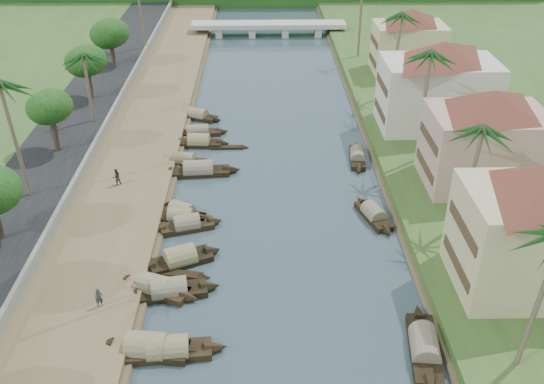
{
  "coord_description": "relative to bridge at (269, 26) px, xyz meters",
  "views": [
    {
      "loc": [
        -1.75,
        -38.57,
        30.67
      ],
      "look_at": [
        -0.68,
        11.07,
        2.0
      ],
      "focal_mm": 40.0,
      "sensor_mm": 36.0,
      "label": 1
    }
  ],
  "objects": [
    {
      "name": "road",
      "position": [
        -24.5,
        -52.0,
        -1.02
      ],
      "size": [
        8.0,
        180.0,
        1.4
      ],
      "primitive_type": "cube",
      "color": "black",
      "rests_on": "ground"
    },
    {
      "name": "palm_5",
      "position": [
        -24.0,
        -59.82,
        10.59
      ],
      "size": [
        3.2,
        3.2,
        12.75
      ],
      "color": "#6E6049",
      "rests_on": "ground"
    },
    {
      "name": "sampan_3",
      "position": [
        -8.95,
        -73.44,
        -1.31
      ],
      "size": [
        8.33,
        3.12,
        2.2
      ],
      "rotation": [
        0.0,
        0.0,
        0.18
      ],
      "color": "black",
      "rests_on": "ground"
    },
    {
      "name": "tree_5",
      "position": [
        -24.0,
        -20.1,
        4.26
      ],
      "size": [
        5.17,
        5.17,
        6.77
      ],
      "color": "#4C3B2B",
      "rests_on": "ground"
    },
    {
      "name": "right_bank",
      "position": [
        19.0,
        -52.0,
        -1.12
      ],
      "size": [
        16.0,
        180.0,
        1.2
      ],
      "primitive_type": "cube",
      "color": "#315120",
      "rests_on": "ground"
    },
    {
      "name": "sampan_12",
      "position": [
        -9.3,
        -43.55,
        -1.32
      ],
      "size": [
        7.81,
        2.31,
        1.88
      ],
      "rotation": [
        0.0,
        0.0,
        0.12
      ],
      "color": "black",
      "rests_on": "ground"
    },
    {
      "name": "tree_3",
      "position": [
        -24.0,
        -50.06,
        4.65
      ],
      "size": [
        4.37,
        4.37,
        6.86
      ],
      "color": "#4C3B2B",
      "rests_on": "ground"
    },
    {
      "name": "sampan_15",
      "position": [
        8.84,
        -62.67,
        -1.31
      ],
      "size": [
        3.54,
        7.31,
        1.97
      ],
      "rotation": [
        0.0,
        0.0,
        1.87
      ],
      "color": "black",
      "rests_on": "ground"
    },
    {
      "name": "sampan_16",
      "position": [
        9.06,
        -50.56,
        -1.32
      ],
      "size": [
        2.04,
        7.65,
        1.89
      ],
      "rotation": [
        0.0,
        0.0,
        1.48
      ],
      "color": "black",
      "rests_on": "ground"
    },
    {
      "name": "tree_6",
      "position": [
        24.0,
        -43.5,
        4.32
      ],
      "size": [
        4.46,
        4.46,
        6.77
      ],
      "color": "#4C3B2B",
      "rests_on": "ground"
    },
    {
      "name": "sampan_14",
      "position": [
        9.45,
        -79.96,
        -1.31
      ],
      "size": [
        2.83,
        9.48,
        2.25
      ],
      "rotation": [
        0.0,
        0.0,
        1.45
      ],
      "color": "black",
      "rests_on": "ground"
    },
    {
      "name": "palm_1",
      "position": [
        16.0,
        -65.8,
        8.71
      ],
      "size": [
        3.2,
        3.2,
        11.0
      ],
      "color": "#6E6049",
      "rests_on": "ground"
    },
    {
      "name": "palm_3",
      "position": [
        16.0,
        -33.64,
        9.98
      ],
      "size": [
        3.2,
        3.2,
        12.32
      ],
      "color": "#6E6049",
      "rests_on": "ground"
    },
    {
      "name": "building_distant",
      "position": [
        19.99,
        -24.0,
        4.16
      ],
      "size": [
        12.62,
        12.62,
        9.2
      ],
      "color": "beige",
      "rests_on": "right_bank"
    },
    {
      "name": "sampan_13",
      "position": [
        -9.72,
        -38.46,
        -1.31
      ],
      "size": [
        6.95,
        4.18,
        1.95
      ],
      "rotation": [
        0.0,
        0.0,
        -0.42
      ],
      "color": "black",
      "rests_on": "ground"
    },
    {
      "name": "ground",
      "position": [
        -0.0,
        -72.0,
        -1.72
      ],
      "size": [
        220.0,
        220.0,
        0.0
      ],
      "primitive_type": "plane",
      "color": "#33434D",
      "rests_on": "ground"
    },
    {
      "name": "sampan_5",
      "position": [
        -8.55,
        -69.31,
        -1.3
      ],
      "size": [
        7.53,
        4.82,
        2.37
      ],
      "rotation": [
        0.0,
        0.0,
        0.44
      ],
      "color": "black",
      "rests_on": "ground"
    },
    {
      "name": "left_bank",
      "position": [
        -16.0,
        -52.0,
        -1.32
      ],
      "size": [
        10.0,
        180.0,
        0.8
      ],
      "primitive_type": "cube",
      "color": "brown",
      "rests_on": "ground"
    },
    {
      "name": "sampan_10",
      "position": [
        -10.19,
        -51.2,
        -1.31
      ],
      "size": [
        7.08,
        2.64,
        1.95
      ],
      "rotation": [
        0.0,
        0.0,
        -0.17
      ],
      "color": "black",
      "rests_on": "ground"
    },
    {
      "name": "person_near",
      "position": [
        -13.77,
        -75.54,
        -0.15
      ],
      "size": [
        0.65,
        0.53,
        1.55
      ],
      "primitive_type": "imported",
      "rotation": [
        0.0,
        0.0,
        0.33
      ],
      "color": "#2B2E34",
      "rests_on": "left_bank"
    },
    {
      "name": "person_far",
      "position": [
        -16.2,
        -57.01,
        -0.04
      ],
      "size": [
        1.09,
        1.06,
        1.77
      ],
      "primitive_type": "imported",
      "rotation": [
        0.0,
        0.0,
        3.81
      ],
      "color": "#342F24",
      "rests_on": "left_bank"
    },
    {
      "name": "palm_2",
      "position": [
        15.0,
        -52.99,
        10.93
      ],
      "size": [
        3.2,
        3.2,
        13.32
      ],
      "color": "#6E6049",
      "rests_on": "ground"
    },
    {
      "name": "sampan_6",
      "position": [
        -8.52,
        -64.08,
        -1.31
      ],
      "size": [
        6.97,
        3.41,
        2.06
      ],
      "rotation": [
        0.0,
        0.0,
        0.28
      ],
      "color": "black",
      "rests_on": "ground"
    },
    {
      "name": "sampan_1",
      "position": [
        -9.72,
        -79.63,
        -1.3
      ],
      "size": [
        8.3,
        2.8,
        2.4
      ],
      "rotation": [
        0.0,
        0.0,
        -0.12
      ],
      "color": "black",
      "rests_on": "ground"
    },
    {
      "name": "retaining_wall",
      "position": [
        -20.2,
        -52.0,
        -0.37
      ],
      "size": [
        0.4,
        180.0,
        1.1
      ],
      "primitive_type": "cube",
      "color": "slate",
      "rests_on": "left_bank"
    },
    {
      "name": "canoe_1",
      "position": [
        -8.42,
        -70.97,
        -1.62
      ],
      "size": [
        5.28,
        1.81,
        0.84
      ],
      "rotation": [
        0.0,
        0.0,
        -0.19
      ],
      "color": "black",
      "rests_on": "ground"
    },
    {
      "name": "sampan_11",
      "position": [
        -8.89,
        -46.43,
        -1.31
      ],
      "size": [
        7.45,
        2.17,
        2.13
      ],
      "rotation": [
        0.0,
        0.0,
        -0.07
      ],
      "color": "black",
      "rests_on": "ground"
    },
    {
      "name": "sampan_8",
      "position": [
        -9.24,
        -61.84,
        -1.31
      ],
      "size": [
        6.18,
        4.56,
        1.99
      ],
      "rotation": [
        0.0,
        0.0,
        -0.54
      ],
      "color": "black",
      "rests_on": "ground"
    },
    {
      "name": "sampan_9",
      "position": [
        -8.36,
        -53.48,
        -1.3
      ],
      "size": [
        9.31,
        2.4,
        2.31
      ],
      "rotation": [
        0.0,
        0.0,
        0.07
      ],
      "color": "black",
      "rests_on": "ground"
    },
    {
      "name": "sampan_4",
      "position": [
        -10.2,
        -73.06,
        -1.31
      ],
      "size": [
        8.01,
        4.44,
        2.25
      ],
      "rotation": [
        0.0,
        0.0,
        -0.37
      ],
      "color": "black",
      "rests_on": "ground"
    },
    {
      "name": "building_far",
      "position": [
        18.99,
        -44.0,
        4.66
      ],
      "size": [
        15.59,
        15.59,
        10.2
      ],
      "color": "beige",
      "rests_on": "right_bank"
    },
    {
      "name": "building_mid",
      "position": [
        19.99,
        -58.0,
        4.41
      ],
      "size": [
        14.11,
        14.11,
        9.7
      ],
      "color": "tan",
      "rests_on": "right_bank"
    },
    {
      "name": "sampan_7",
      "position": [
        -9.28,
        -62.68,
        -1.32
      ],
      "size": [
        6.69,
        1.91,
        1.82
      ],
      "rotation": [
        0.0,
        0.0,
        -0.09
      ],
      "color": "black",
      "rests_on": "ground"
    },
    {
      "name": "canoe_2",
      "position": [
        -5.56,
        -47.27,
        -1.62
      ],
      "size": [
        5.11,
        0.83,
        0.74
      ],
      "rotation": [
        0.0,
        0.0,
        0.02
      ],
      "color": "black",
      "rests_on": "ground"
    },
    {
      "name": "sampan_2",
      "position": [
        -8.23,
        -79.82,
        -1.31
      ],
      "size": [
        8.44,
        2.36,
        2.2
      ],
      "rotation": [
        0.0,
        0.0,
        0.08
      ],
      "color": "black",
      "rests_on": "ground"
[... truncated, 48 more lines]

